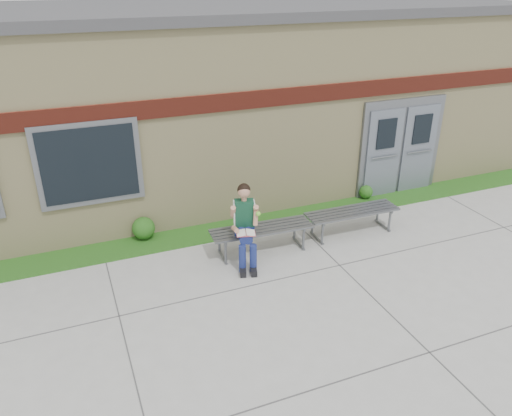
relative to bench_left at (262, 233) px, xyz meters
name	(u,v)px	position (x,y,z in m)	size (l,w,h in m)	color
ground	(304,292)	(0.14, -1.53, -0.39)	(80.00, 80.00, 0.00)	#9E9E99
grass_strip	(248,225)	(0.14, 1.07, -0.38)	(16.00, 0.80, 0.02)	#194F15
school_building	(199,94)	(0.14, 4.46, 1.71)	(16.20, 6.22, 4.20)	beige
bench_left	(262,233)	(0.00, 0.00, 0.00)	(1.98, 0.64, 0.51)	slate
bench_right	(352,216)	(2.00, 0.00, 0.00)	(1.96, 0.58, 0.51)	slate
girl	(245,224)	(-0.42, -0.22, 0.39)	(0.59, 0.95, 1.50)	navy
shrub_mid	(144,228)	(-2.02, 1.32, -0.14)	(0.46, 0.46, 0.46)	#194F15
shrub_east	(366,192)	(3.23, 1.32, -0.21)	(0.32, 0.32, 0.32)	#194F15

